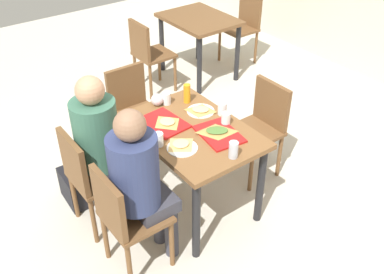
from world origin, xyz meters
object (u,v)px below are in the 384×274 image
(chair_left_end, at_px, (133,106))
(chair_near_right, at_px, (124,215))
(paper_plate_near_edge, at_px, (182,148))
(pizza_slice_d, at_px, (181,144))
(handbag, at_px, (74,188))
(plastic_cup_c, at_px, (167,98))
(foil_bundle, at_px, (157,100))
(background_chair_far, at_px, (244,24))
(main_table, at_px, (192,141))
(background_chair_near, at_px, (148,52))
(pizza_slice_b, at_px, (217,131))
(person_in_brown_jacket, at_px, (140,178))
(tray_red_near, at_px, (164,123))
(condiment_bottle, at_px, (187,94))
(tray_red_far, at_px, (219,134))
(paper_plate_center, at_px, (201,111))
(pizza_slice_c, at_px, (201,110))
(chair_near_left, at_px, (89,174))
(plastic_cup_b, at_px, (159,139))
(background_table, at_px, (199,28))
(pizza_slice_a, at_px, (167,122))
(chair_far_side, at_px, (262,123))
(soda_can, at_px, (233,150))
(plastic_cup_a, at_px, (222,109))
(plastic_cup_d, at_px, (226,119))

(chair_left_end, bearing_deg, chair_near_right, -32.74)
(paper_plate_near_edge, xyz_separation_m, pizza_slice_d, (-0.03, 0.01, 0.01))
(pizza_slice_d, bearing_deg, handbag, -142.25)
(plastic_cup_c, relative_size, foil_bundle, 1.00)
(handbag, distance_m, background_chair_far, 3.26)
(main_table, xyz_separation_m, paper_plate_near_edge, (0.16, -0.20, 0.12))
(chair_near_right, bearing_deg, plastic_cup_c, 130.17)
(background_chair_near, relative_size, background_chair_far, 1.00)
(pizza_slice_b, height_order, background_chair_near, background_chair_near)
(handbag, bearing_deg, plastic_cup_c, 76.84)
(person_in_brown_jacket, bearing_deg, handbag, -169.82)
(tray_red_near, distance_m, condiment_bottle, 0.37)
(tray_red_far, distance_m, paper_plate_center, 0.35)
(tray_red_near, bearing_deg, pizza_slice_d, -11.91)
(pizza_slice_c, bearing_deg, paper_plate_near_edge, -52.17)
(chair_near_left, height_order, handbag, chair_near_left)
(main_table, xyz_separation_m, tray_red_near, (-0.18, -0.13, 0.12))
(plastic_cup_b, relative_size, condiment_bottle, 0.62)
(paper_plate_center, bearing_deg, background_table, 142.87)
(pizza_slice_a, bearing_deg, person_in_brown_jacket, -49.80)
(chair_far_side, bearing_deg, condiment_bottle, -121.82)
(background_chair_far, bearing_deg, paper_plate_center, -49.96)
(soda_can, bearing_deg, chair_near_right, -103.39)
(tray_red_far, relative_size, plastic_cup_b, 3.60)
(tray_red_near, distance_m, pizza_slice_b, 0.42)
(chair_near_right, relative_size, background_chair_near, 1.00)
(background_chair_near, bearing_deg, chair_near_left, -43.44)
(chair_near_right, bearing_deg, plastic_cup_a, 105.14)
(plastic_cup_a, relative_size, handbag, 0.31)
(pizza_slice_a, xyz_separation_m, foil_bundle, (-0.29, 0.10, 0.03))
(tray_red_far, xyz_separation_m, pizza_slice_b, (-0.02, -0.00, 0.02))
(background_chair_near, bearing_deg, tray_red_far, -17.50)
(background_table, bearing_deg, tray_red_far, -34.04)
(main_table, height_order, background_chair_near, background_chair_near)
(chair_left_end, bearing_deg, plastic_cup_c, 6.47)
(chair_far_side, bearing_deg, plastic_cup_b, -88.59)
(paper_plate_center, xyz_separation_m, background_chair_far, (-1.69, 2.02, -0.25))
(tray_red_near, height_order, plastic_cup_a, plastic_cup_a)
(paper_plate_center, bearing_deg, person_in_brown_jacket, -62.76)
(condiment_bottle, bearing_deg, plastic_cup_b, -54.60)
(pizza_slice_b, distance_m, background_chair_near, 2.13)
(paper_plate_center, distance_m, pizza_slice_c, 0.01)
(tray_red_far, xyz_separation_m, background_table, (-2.03, 1.37, -0.14))
(person_in_brown_jacket, relative_size, plastic_cup_b, 12.77)
(pizza_slice_a, xyz_separation_m, background_chair_near, (-1.70, 0.87, -0.27))
(chair_far_side, distance_m, handbag, 1.68)
(person_in_brown_jacket, height_order, plastic_cup_c, person_in_brown_jacket)
(paper_plate_near_edge, xyz_separation_m, plastic_cup_d, (-0.05, 0.44, 0.05))
(paper_plate_near_edge, height_order, plastic_cup_d, plastic_cup_d)
(pizza_slice_d, distance_m, plastic_cup_b, 0.16)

